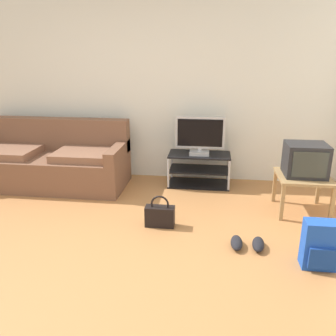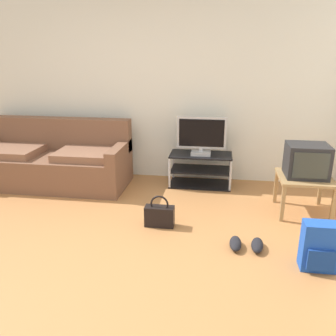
# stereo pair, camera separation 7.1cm
# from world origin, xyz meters

# --- Properties ---
(ground_plane) EXTENTS (9.00, 9.80, 0.02)m
(ground_plane) POSITION_xyz_m (0.00, 0.00, -0.01)
(ground_plane) COLOR #B27542
(wall_back) EXTENTS (9.00, 0.10, 2.70)m
(wall_back) POSITION_xyz_m (0.00, 2.45, 1.35)
(wall_back) COLOR silver
(wall_back) RESTS_ON ground_plane
(couch) EXTENTS (2.11, 0.87, 0.89)m
(couch) POSITION_xyz_m (-1.08, 1.87, 0.33)
(couch) COLOR brown
(couch) RESTS_ON ground_plane
(tv_stand) EXTENTS (0.85, 0.44, 0.45)m
(tv_stand) POSITION_xyz_m (0.97, 2.11, 0.22)
(tv_stand) COLOR black
(tv_stand) RESTS_ON ground_plane
(flat_tv) EXTENTS (0.66, 0.22, 0.52)m
(flat_tv) POSITION_xyz_m (0.97, 2.09, 0.70)
(flat_tv) COLOR #B2B2B7
(flat_tv) RESTS_ON tv_stand
(side_table) EXTENTS (0.58, 0.58, 0.44)m
(side_table) POSITION_xyz_m (2.19, 1.39, 0.38)
(side_table) COLOR #9E7A4C
(side_table) RESTS_ON ground_plane
(crt_tv) EXTENTS (0.45, 0.39, 0.37)m
(crt_tv) POSITION_xyz_m (2.19, 1.40, 0.63)
(crt_tv) COLOR #232326
(crt_tv) RESTS_ON side_table
(backpack) EXTENTS (0.29, 0.24, 0.43)m
(backpack) POSITION_xyz_m (2.09, 0.24, 0.21)
(backpack) COLOR blue
(backpack) RESTS_ON ground_plane
(handbag) EXTENTS (0.31, 0.13, 0.35)m
(handbag) POSITION_xyz_m (0.61, 0.82, 0.12)
(handbag) COLOR black
(handbag) RESTS_ON ground_plane
(sneakers_pair) EXTENTS (0.33, 0.27, 0.09)m
(sneakers_pair) POSITION_xyz_m (1.51, 0.48, 0.04)
(sneakers_pair) COLOR black
(sneakers_pair) RESTS_ON ground_plane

